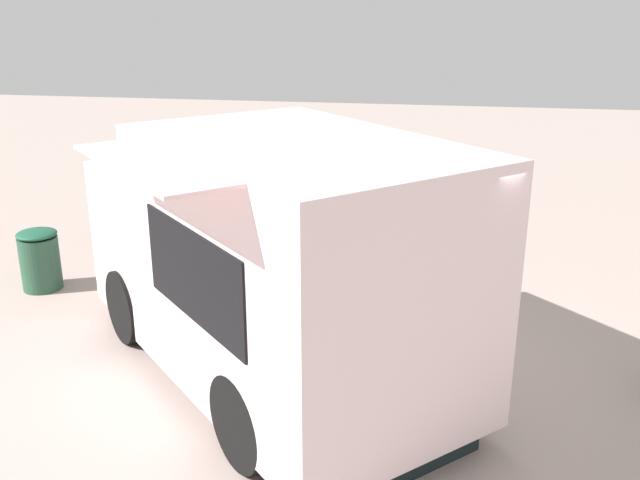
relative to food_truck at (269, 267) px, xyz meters
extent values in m
plane|color=#B09B93|center=(1.02, 0.10, -1.22)|extent=(40.00, 40.00, 0.00)
cube|color=silver|center=(0.40, -0.41, 0.19)|extent=(3.85, 3.89, 2.35)
cube|color=silver|center=(-1.26, 1.32, -0.13)|extent=(2.46, 2.45, 1.71)
cube|color=black|center=(-1.74, 1.82, 0.17)|extent=(1.25, 1.19, 0.65)
cube|color=black|center=(-0.37, -1.15, 0.33)|extent=(1.29, 1.35, 0.82)
cube|color=#F6CCCE|center=(-0.58, -1.35, 1.32)|extent=(1.83, 1.87, 0.03)
cube|color=black|center=(-0.10, 0.11, -1.11)|extent=(4.37, 4.46, 0.23)
cylinder|color=black|center=(-0.44, 1.84, -0.80)|extent=(0.75, 0.77, 0.85)
cylinder|color=black|center=(-1.81, 0.52, -0.80)|extent=(0.75, 0.77, 0.85)
cylinder|color=black|center=(1.50, -0.19, -0.80)|extent=(0.75, 0.77, 0.85)
cylinder|color=black|center=(0.13, -1.50, -0.80)|extent=(0.75, 0.77, 0.85)
cylinder|color=#4D4A54|center=(1.31, 4.36, -1.04)|extent=(0.42, 0.42, 0.36)
torus|color=#4F5058|center=(1.31, 4.36, -0.88)|extent=(0.45, 0.45, 0.04)
ellipsoid|color=#407A3E|center=(1.31, 4.36, -0.70)|extent=(0.44, 0.44, 0.37)
sphere|color=silver|center=(1.19, 4.22, -0.64)|extent=(0.06, 0.06, 0.06)
sphere|color=white|center=(1.17, 4.39, -0.59)|extent=(0.08, 0.08, 0.08)
sphere|color=silver|center=(1.38, 4.19, -0.65)|extent=(0.06, 0.06, 0.06)
cube|color=#4A341E|center=(-2.93, 3.64, -0.80)|extent=(1.62, 1.12, 0.06)
cube|color=#2B2535|center=(-2.36, 3.33, -1.03)|extent=(0.23, 0.34, 0.39)
cube|color=#2B2535|center=(-3.51, 3.94, -1.03)|extent=(0.23, 0.34, 0.39)
cylinder|color=#274D38|center=(-3.62, 1.76, -0.86)|extent=(0.52, 0.52, 0.73)
ellipsoid|color=#1E563E|center=(-3.62, 1.76, -0.44)|extent=(0.53, 0.53, 0.11)
camera|label=1|loc=(1.62, -6.39, 2.54)|focal=39.80mm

